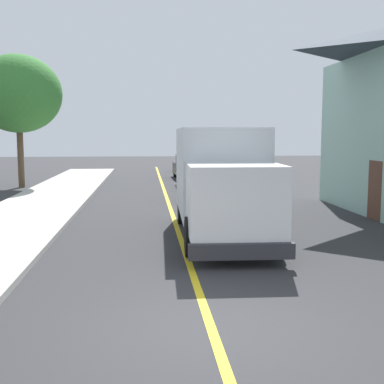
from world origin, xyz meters
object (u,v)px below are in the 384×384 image
parked_car_mid (195,174)px  parked_car_far (189,167)px  box_truck (221,177)px  street_tree_down_block (18,94)px  parked_car_near (208,184)px  parked_car_furthest (188,161)px

parked_car_mid → parked_car_far: same height
box_truck → street_tree_down_block: street_tree_down_block is taller
parked_car_near → street_tree_down_block: bearing=145.3°
parked_car_mid → parked_car_far: 5.76m
box_truck → parked_car_near: bearing=85.5°
box_truck → parked_car_furthest: 25.58m
street_tree_down_block → parked_car_near: bearing=-34.7°
parked_car_near → parked_car_far: (0.13, 11.30, 0.00)m
box_truck → parked_car_furthest: (1.24, 25.53, -0.97)m
parked_car_near → parked_car_furthest: bearing=87.9°
parked_car_near → street_tree_down_block: (-9.87, 6.83, 4.47)m
parked_car_near → parked_car_mid: (-0.01, 5.55, 0.00)m
parked_car_mid → street_tree_down_block: 10.90m
box_truck → parked_car_far: 18.73m
parked_car_furthest → box_truck: bearing=-92.8°
parked_car_near → parked_car_mid: 5.55m
parked_car_near → parked_car_mid: same height
parked_car_far → street_tree_down_block: bearing=-155.9°
box_truck → parked_car_near: box_truck is taller
box_truck → parked_car_mid: size_ratio=1.64×
parked_car_mid → box_truck: bearing=-92.5°
parked_car_near → parked_car_far: bearing=89.3°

